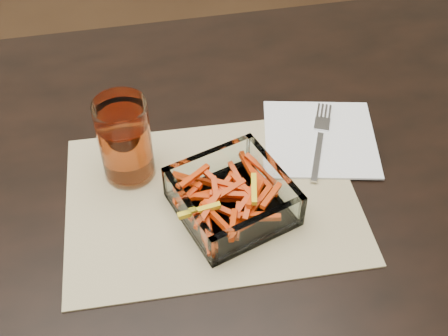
{
  "coord_description": "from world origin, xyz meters",
  "views": [
    {
      "loc": [
        0.05,
        -0.63,
        1.42
      ],
      "look_at": [
        0.18,
        -0.04,
        0.78
      ],
      "focal_mm": 45.0,
      "sensor_mm": 36.0,
      "label": 1
    }
  ],
  "objects_px": {
    "glass_bowl": "(232,199)",
    "fork": "(320,138)",
    "dining_table": "(120,214)",
    "tumbler": "(125,143)"
  },
  "relations": [
    {
      "from": "dining_table",
      "to": "glass_bowl",
      "type": "relative_size",
      "value": 8.11
    },
    {
      "from": "dining_table",
      "to": "glass_bowl",
      "type": "height_order",
      "value": "glass_bowl"
    },
    {
      "from": "tumbler",
      "to": "glass_bowl",
      "type": "bearing_deg",
      "value": -37.25
    },
    {
      "from": "dining_table",
      "to": "fork",
      "type": "relative_size",
      "value": 8.7
    },
    {
      "from": "tumbler",
      "to": "fork",
      "type": "distance_m",
      "value": 0.33
    },
    {
      "from": "glass_bowl",
      "to": "fork",
      "type": "relative_size",
      "value": 1.07
    },
    {
      "from": "dining_table",
      "to": "tumbler",
      "type": "height_order",
      "value": "tumbler"
    },
    {
      "from": "tumbler",
      "to": "fork",
      "type": "bearing_deg",
      "value": 1.64
    },
    {
      "from": "fork",
      "to": "dining_table",
      "type": "bearing_deg",
      "value": -153.02
    },
    {
      "from": "dining_table",
      "to": "fork",
      "type": "height_order",
      "value": "fork"
    }
  ]
}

